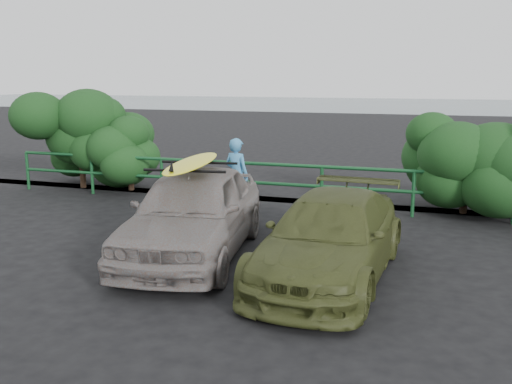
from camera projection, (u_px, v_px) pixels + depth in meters
ground at (189, 278)px, 8.59m from camera, size 80.00×80.00×0.00m
ocean at (411, 103)px, 64.51m from camera, size 200.00×200.00×0.00m
guardrail at (279, 185)px, 13.14m from camera, size 14.00×0.08×1.04m
shrub_left at (106, 145)px, 14.83m from camera, size 3.20×2.40×2.49m
sedan at (193, 212)px, 9.56m from camera, size 2.38×4.62×1.50m
olive_vehicle at (330, 238)px, 8.52m from camera, size 1.98×4.36×1.24m
man at (237, 175)px, 12.66m from camera, size 0.70×0.57×1.66m
roof_rack at (192, 166)px, 9.41m from camera, size 1.46×1.12×0.04m
surfboard at (192, 163)px, 9.40m from camera, size 0.90×2.66×0.08m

